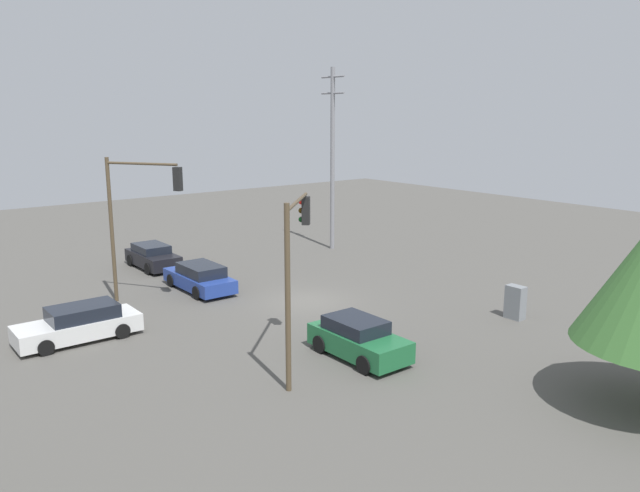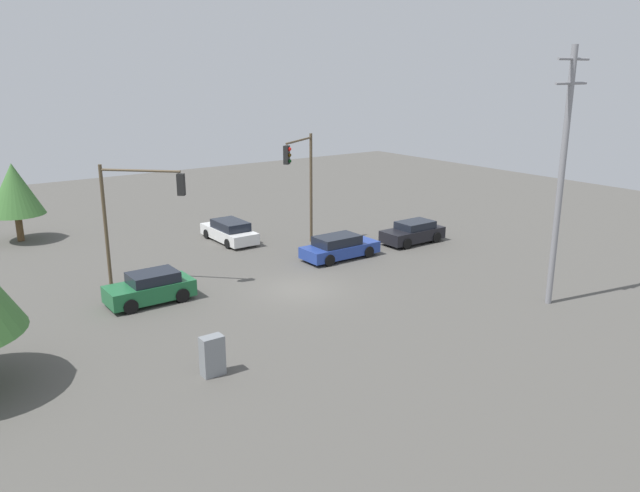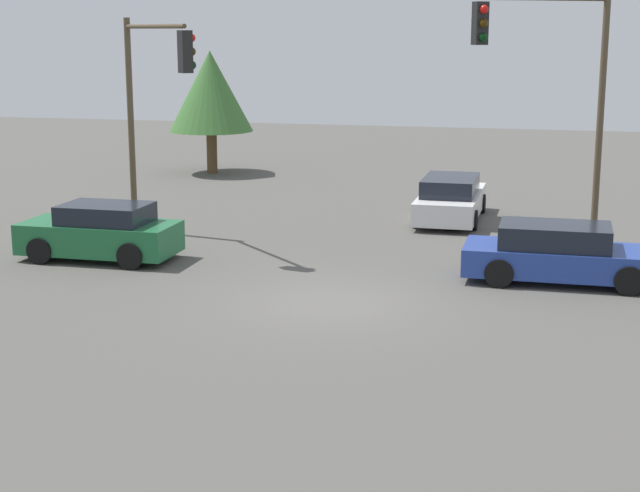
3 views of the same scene
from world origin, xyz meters
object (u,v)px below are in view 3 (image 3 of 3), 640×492
at_px(sedan_blue, 561,254).
at_px(traffic_signal_cross, 152,89).
at_px(traffic_signal_main, 556,76).
at_px(sedan_white, 450,199).
at_px(sedan_green, 101,233).

height_order(sedan_blue, traffic_signal_cross, traffic_signal_cross).
bearing_deg(traffic_signal_main, traffic_signal_cross, -26.60).
bearing_deg(traffic_signal_cross, sedan_white, 78.41).
bearing_deg(sedan_green, sedan_white, -47.29).
bearing_deg(sedan_green, sedan_blue, -87.68).
bearing_deg(sedan_blue, sedan_green, -87.68).
relative_size(sedan_green, sedan_white, 0.85).
bearing_deg(sedan_white, sedan_blue, -64.20).
xyz_separation_m(sedan_green, sedan_white, (8.15, 7.52, -0.04)).
distance_m(traffic_signal_main, traffic_signal_cross, 10.79).
bearing_deg(traffic_signal_cross, traffic_signal_main, 51.50).
bearing_deg(traffic_signal_main, sedan_green, -14.88).
height_order(sedan_green, traffic_signal_cross, traffic_signal_cross).
bearing_deg(sedan_green, traffic_signal_cross, -10.99).
relative_size(sedan_green, sedan_blue, 0.86).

